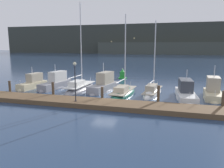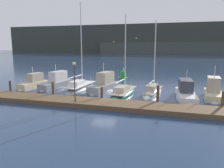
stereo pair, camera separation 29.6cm
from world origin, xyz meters
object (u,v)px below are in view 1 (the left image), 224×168
sailboat_berth_3 (80,89)px  channel_buoy (123,75)px  motorboat_berth_7 (186,95)px  motorboat_berth_8 (213,94)px  dock_lamppost (75,75)px  sailboat_berth_6 (152,93)px  motorboat_berth_1 (33,86)px  motorboat_berth_2 (56,85)px  sailboat_berth_5 (123,94)px  motorboat_berth_4 (104,87)px

sailboat_berth_3 → channel_buoy: sailboat_berth_3 is taller
motorboat_berth_7 → channel_buoy: size_ratio=3.81×
motorboat_berth_8 → dock_lamppost: (-13.19, -7.08, 2.54)m
sailboat_berth_6 → channel_buoy: 12.84m
dock_lamppost → motorboat_berth_1: bearing=145.3°
sailboat_berth_3 → sailboat_berth_6: bearing=1.8°
motorboat_berth_2 → sailboat_berth_3: sailboat_berth_3 is taller
motorboat_berth_2 → dock_lamppost: 9.93m
motorboat_berth_1 → sailboat_berth_6: size_ratio=0.55×
sailboat_berth_6 → channel_buoy: size_ratio=5.17×
motorboat_berth_1 → motorboat_berth_2: 3.15m
sailboat_berth_5 → dock_lamppost: sailboat_berth_5 is taller
motorboat_berth_7 → dock_lamppost: 12.22m
motorboat_berth_2 → motorboat_berth_8: (19.50, -0.14, 0.05)m
motorboat_berth_7 → dock_lamppost: bearing=-149.7°
motorboat_berth_2 → sailboat_berth_5: bearing=-7.9°
motorboat_berth_8 → sailboat_berth_3: bearing=-179.9°
motorboat_berth_7 → motorboat_berth_8: size_ratio=1.25×
sailboat_berth_5 → motorboat_berth_7: size_ratio=1.44×
motorboat_berth_4 → channel_buoy: size_ratio=3.52×
sailboat_berth_6 → sailboat_berth_5: bearing=-155.9°
motorboat_berth_4 → sailboat_berth_6: sailboat_berth_6 is taller
sailboat_berth_3 → channel_buoy: (3.03, 11.48, 0.51)m
motorboat_berth_1 → channel_buoy: 15.47m
motorboat_berth_4 → sailboat_berth_6: size_ratio=0.68×
sailboat_berth_5 → motorboat_berth_8: sailboat_berth_5 is taller
motorboat_berth_1 → motorboat_berth_8: bearing=1.5°
sailboat_berth_5 → motorboat_berth_7: bearing=1.1°
motorboat_berth_1 → motorboat_berth_2: motorboat_berth_2 is taller
motorboat_berth_1 → sailboat_berth_5: sailboat_berth_5 is taller
sailboat_berth_5 → channel_buoy: sailboat_berth_5 is taller
sailboat_berth_3 → dock_lamppost: bearing=-69.0°
motorboat_berth_1 → motorboat_berth_7: bearing=-1.4°
sailboat_berth_3 → dock_lamppost: (2.71, -7.05, 2.83)m
sailboat_berth_6 → motorboat_berth_2: bearing=-179.5°
motorboat_berth_7 → sailboat_berth_3: bearing=175.5°
motorboat_berth_8 → sailboat_berth_6: bearing=177.8°
motorboat_berth_1 → dock_lamppost: (9.38, -6.49, 2.65)m
motorboat_berth_7 → motorboat_berth_2: bearing=175.9°
motorboat_berth_2 → sailboat_berth_6: bearing=0.5°
sailboat_berth_6 → dock_lamppost: size_ratio=2.49×
motorboat_berth_8 → dock_lamppost: 15.18m
motorboat_berth_4 → motorboat_berth_7: (9.90, -1.46, -0.18)m
motorboat_berth_4 → dock_lamppost: bearing=-93.0°
motorboat_berth_4 → sailboat_berth_5: sailboat_berth_5 is taller
sailboat_berth_5 → dock_lamppost: (-3.34, -5.88, 2.87)m
motorboat_berth_7 → channel_buoy: motorboat_berth_7 is taller
motorboat_berth_1 → motorboat_berth_8: size_ratio=0.93×
motorboat_berth_2 → motorboat_berth_4: 6.71m
sailboat_berth_3 → motorboat_berth_4: size_ratio=1.84×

